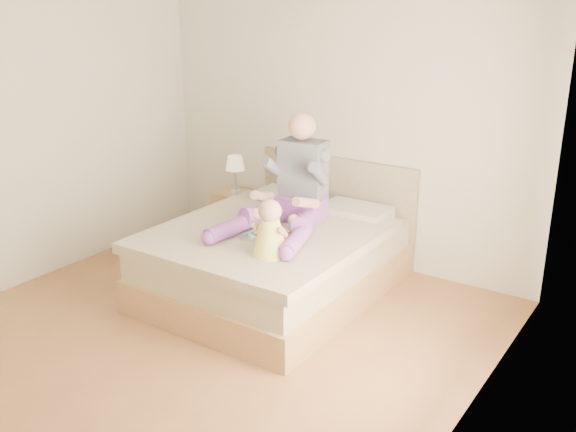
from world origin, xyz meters
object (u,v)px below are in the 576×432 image
Objects in this scene: adult at (292,192)px; baby at (271,233)px; bed at (279,255)px; tray at (272,235)px; nightstand at (236,215)px.

baby is (0.26, -0.69, -0.10)m from adult.
baby is at bearing -60.08° from bed.
adult is (0.08, 0.08, 0.58)m from bed.
tray is at bearing -64.04° from bed.
bed is 0.47m from tray.
bed is at bearing 108.92° from tray.
nightstand is 1.13× the size of tray.
bed is 1.37m from nightstand.
nightstand is at bearing 129.80° from baby.
adult is 0.47m from tray.
tray reaches higher than nightstand.
nightstand is 1.72m from tray.
tray is (0.15, -0.30, 0.32)m from bed.
baby is (1.46, -1.40, 0.53)m from nightstand.
nightstand is 1.53m from adult.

